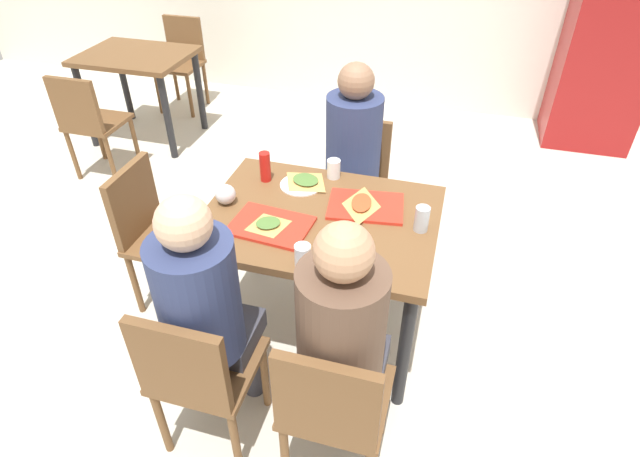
% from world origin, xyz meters
% --- Properties ---
extents(ground_plane, '(10.00, 10.00, 0.02)m').
position_xyz_m(ground_plane, '(0.00, 0.00, -0.01)').
color(ground_plane, beige).
extents(main_table, '(1.11, 0.84, 0.76)m').
position_xyz_m(main_table, '(0.00, 0.00, 0.66)').
color(main_table, brown).
rests_on(main_table, ground_plane).
extents(chair_near_left, '(0.40, 0.40, 0.85)m').
position_xyz_m(chair_near_left, '(-0.28, -0.81, 0.50)').
color(chair_near_left, brown).
rests_on(chair_near_left, ground_plane).
extents(chair_near_right, '(0.40, 0.40, 0.85)m').
position_xyz_m(chair_near_right, '(0.28, -0.81, 0.50)').
color(chair_near_right, brown).
rests_on(chair_near_right, ground_plane).
extents(chair_far_side, '(0.40, 0.40, 0.85)m').
position_xyz_m(chair_far_side, '(0.00, 0.81, 0.50)').
color(chair_far_side, brown).
rests_on(chair_far_side, ground_plane).
extents(chair_left_end, '(0.40, 0.40, 0.85)m').
position_xyz_m(chair_left_end, '(-0.94, 0.00, 0.50)').
color(chair_left_end, brown).
rests_on(chair_left_end, ground_plane).
extents(person_in_red, '(0.32, 0.42, 1.26)m').
position_xyz_m(person_in_red, '(-0.28, -0.67, 0.74)').
color(person_in_red, '#383842').
rests_on(person_in_red, ground_plane).
extents(person_in_brown_jacket, '(0.32, 0.42, 1.26)m').
position_xyz_m(person_in_brown_jacket, '(0.28, -0.67, 0.74)').
color(person_in_brown_jacket, '#383842').
rests_on(person_in_brown_jacket, ground_plane).
extents(person_far_side, '(0.32, 0.42, 1.26)m').
position_xyz_m(person_far_side, '(-0.00, 0.67, 0.74)').
color(person_far_side, '#383842').
rests_on(person_far_side, ground_plane).
extents(tray_red_near, '(0.38, 0.29, 0.02)m').
position_xyz_m(tray_red_near, '(-0.19, -0.15, 0.77)').
color(tray_red_near, red).
rests_on(tray_red_near, main_table).
extents(tray_red_far, '(0.39, 0.31, 0.02)m').
position_xyz_m(tray_red_far, '(0.19, 0.13, 0.77)').
color(tray_red_far, red).
rests_on(tray_red_far, main_table).
extents(paper_plate_center, '(0.22, 0.22, 0.01)m').
position_xyz_m(paper_plate_center, '(-0.17, 0.23, 0.77)').
color(paper_plate_center, white).
rests_on(paper_plate_center, main_table).
extents(paper_plate_near_edge, '(0.22, 0.22, 0.01)m').
position_xyz_m(paper_plate_near_edge, '(0.17, -0.23, 0.77)').
color(paper_plate_near_edge, white).
rests_on(paper_plate_near_edge, main_table).
extents(pizza_slice_a, '(0.21, 0.21, 0.02)m').
position_xyz_m(pizza_slice_a, '(-0.20, -0.16, 0.79)').
color(pizza_slice_a, tan).
rests_on(pizza_slice_a, tray_red_near).
extents(pizza_slice_b, '(0.16, 0.25, 0.02)m').
position_xyz_m(pizza_slice_b, '(0.17, 0.12, 0.79)').
color(pizza_slice_b, tan).
rests_on(pizza_slice_b, tray_red_far).
extents(pizza_slice_c, '(0.26, 0.25, 0.02)m').
position_xyz_m(pizza_slice_c, '(-0.15, 0.26, 0.78)').
color(pizza_slice_c, tan).
rests_on(pizza_slice_c, paper_plate_center).
extents(pizza_slice_d, '(0.21, 0.23, 0.02)m').
position_xyz_m(pizza_slice_d, '(0.14, -0.25, 0.78)').
color(pizza_slice_d, '#DBAD60').
rests_on(pizza_slice_d, paper_plate_near_edge).
extents(plastic_cup_a, '(0.07, 0.07, 0.10)m').
position_xyz_m(plastic_cup_a, '(-0.03, 0.36, 0.81)').
color(plastic_cup_a, white).
rests_on(plastic_cup_a, main_table).
extents(plastic_cup_b, '(0.07, 0.07, 0.10)m').
position_xyz_m(plastic_cup_b, '(0.03, -0.36, 0.81)').
color(plastic_cup_b, white).
rests_on(plastic_cup_b, main_table).
extents(soda_can, '(0.07, 0.07, 0.12)m').
position_xyz_m(soda_can, '(0.47, 0.02, 0.82)').
color(soda_can, '#B7BCC6').
rests_on(soda_can, main_table).
extents(condiment_bottle, '(0.06, 0.06, 0.16)m').
position_xyz_m(condiment_bottle, '(-0.36, 0.23, 0.84)').
color(condiment_bottle, red).
rests_on(condiment_bottle, main_table).
extents(foil_bundle, '(0.10, 0.10, 0.10)m').
position_xyz_m(foil_bundle, '(-0.47, -0.02, 0.81)').
color(foil_bundle, silver).
rests_on(foil_bundle, main_table).
extents(drink_fridge, '(0.70, 0.60, 1.90)m').
position_xyz_m(drink_fridge, '(1.66, 2.85, 0.95)').
color(drink_fridge, maroon).
rests_on(drink_fridge, ground_plane).
extents(background_table, '(0.90, 0.70, 0.76)m').
position_xyz_m(background_table, '(-2.13, 1.81, 0.63)').
color(background_table, brown).
rests_on(background_table, ground_plane).
extents(background_chair_near, '(0.40, 0.40, 0.85)m').
position_xyz_m(background_chair_near, '(-2.13, 1.08, 0.50)').
color(background_chair_near, brown).
rests_on(background_chair_near, ground_plane).
extents(background_chair_far, '(0.40, 0.40, 0.85)m').
position_xyz_m(background_chair_far, '(-2.13, 2.54, 0.50)').
color(background_chair_far, brown).
rests_on(background_chair_far, ground_plane).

